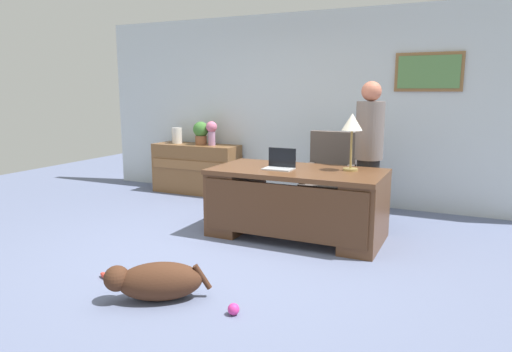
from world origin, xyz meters
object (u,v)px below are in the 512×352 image
at_px(dog_lying, 155,281).
at_px(person_standing, 369,154).
at_px(desk_lamp, 352,126).
at_px(dog_toy_ball, 234,309).
at_px(desk, 296,200).
at_px(laptop, 280,164).
at_px(armchair, 329,179).
at_px(dog_toy_bone, 105,276).
at_px(vase_empty, 177,136).
at_px(vase_with_flowers, 212,131).
at_px(potted_plant, 201,132).
at_px(credenza, 197,169).

bearing_deg(dog_lying, person_standing, 67.83).
bearing_deg(desk_lamp, dog_toy_ball, -98.51).
bearing_deg(desk_lamp, desk, -159.37).
relative_size(person_standing, laptop, 5.34).
xyz_separation_m(armchair, dog_toy_ball, (0.13, -2.89, -0.44)).
bearing_deg(dog_toy_bone, person_standing, 55.25).
bearing_deg(desk, laptop, -172.58).
distance_m(armchair, vase_empty, 2.73).
bearing_deg(desk, armchair, 84.72).
bearing_deg(dog_toy_ball, laptop, 102.27).
bearing_deg(vase_with_flowers, potted_plant, 180.00).
distance_m(dog_lying, vase_empty, 4.09).
xyz_separation_m(laptop, dog_toy_ball, (0.41, -1.88, -0.77)).
relative_size(desk, armchair, 1.72).
distance_m(credenza, laptop, 2.55).
bearing_deg(dog_toy_ball, desk, 96.72).
xyz_separation_m(person_standing, dog_toy_bone, (-1.72, -2.48, -0.86)).
xyz_separation_m(person_standing, vase_with_flowers, (-2.56, 0.78, 0.11)).
xyz_separation_m(armchair, desk_lamp, (0.45, -0.77, 0.75)).
relative_size(desk_lamp, dog_toy_bone, 3.95).
bearing_deg(armchair, desk, -95.28).
height_order(dog_toy_ball, dog_toy_bone, dog_toy_ball).
bearing_deg(dog_lying, credenza, 117.49).
xyz_separation_m(desk, credenza, (-2.21, 1.46, -0.03)).
height_order(desk_lamp, dog_toy_bone, desk_lamp).
distance_m(laptop, dog_toy_ball, 2.08).
bearing_deg(desk_lamp, credenza, 155.46).
xyz_separation_m(dog_lying, dog_toy_ball, (0.66, 0.04, -0.11)).
relative_size(person_standing, vase_empty, 6.85).
xyz_separation_m(vase_with_flowers, vase_empty, (-0.64, 0.00, -0.10)).
relative_size(person_standing, dog_toy_ball, 19.67).
distance_m(armchair, potted_plant, 2.31).
relative_size(person_standing, dog_lying, 2.34).
bearing_deg(armchair, dog_toy_bone, -113.00).
bearing_deg(dog_toy_ball, vase_with_flowers, 122.53).
distance_m(desk, dog_lying, 2.01).
distance_m(desk, armchair, 0.99).
relative_size(laptop, potted_plant, 0.89).
relative_size(person_standing, vase_with_flowers, 4.63).
relative_size(credenza, dog_toy_bone, 8.94).
bearing_deg(vase_empty, dog_lying, -58.03).
xyz_separation_m(desk_lamp, dog_toy_bone, (-1.63, -2.00, -1.21)).
relative_size(armchair, vase_empty, 4.35).
bearing_deg(desk, potted_plant, 145.39).
xyz_separation_m(desk, vase_with_flowers, (-1.92, 1.46, 0.58)).
xyz_separation_m(vase_with_flowers, dog_toy_bone, (0.84, -3.26, -0.97)).
relative_size(desk, dog_lying, 2.55).
bearing_deg(person_standing, vase_with_flowers, 163.11).
bearing_deg(person_standing, dog_toy_bone, -124.75).
height_order(vase_with_flowers, dog_toy_ball, vase_with_flowers).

